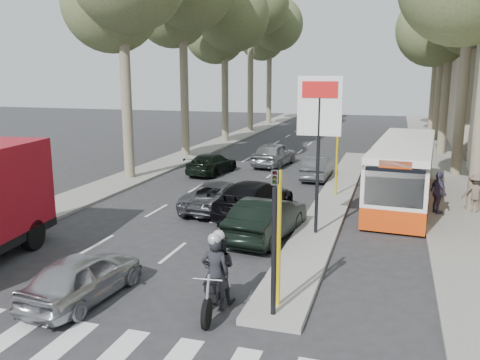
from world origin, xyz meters
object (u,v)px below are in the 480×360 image
object	(u,v)px
dark_hatchback	(267,218)
city_bus	(404,170)
motorcycle	(217,273)
silver_hatchback	(83,277)

from	to	relation	value
dark_hatchback	city_bus	world-z (taller)	city_bus
city_bus	motorcycle	bearing A→B (deg)	-105.36
motorcycle	silver_hatchback	bearing A→B (deg)	-176.77
silver_hatchback	dark_hatchback	world-z (taller)	dark_hatchback
silver_hatchback	dark_hatchback	xyz separation A→B (m)	(3.27, 6.18, 0.10)
silver_hatchback	city_bus	bearing A→B (deg)	-116.43
motorcycle	city_bus	bearing A→B (deg)	63.68
dark_hatchback	motorcycle	distance (m)	5.58
dark_hatchback	city_bus	xyz separation A→B (m)	(4.56, 6.85, 0.74)
motorcycle	dark_hatchback	bearing A→B (deg)	84.68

